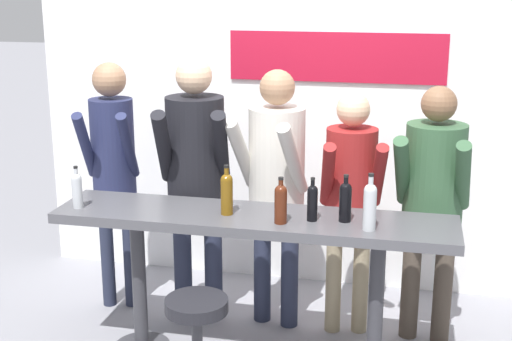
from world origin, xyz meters
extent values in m
cube|color=white|center=(0.00, 1.36, 1.30)|extent=(3.99, 0.10, 2.60)
cube|color=#B2142D|center=(0.32, 1.30, 1.77)|extent=(1.58, 0.02, 0.36)
cube|color=#4C4C51|center=(0.00, 0.00, 0.94)|extent=(2.39, 0.51, 0.06)
cylinder|color=#333338|center=(-0.74, 0.00, 0.48)|extent=(0.09, 0.09, 0.91)
cylinder|color=#333338|center=(0.74, 0.00, 0.48)|extent=(0.09, 0.09, 0.91)
cylinder|color=black|center=(-0.18, -0.57, 0.64)|extent=(0.34, 0.34, 0.07)
cylinder|color=#23283D|center=(-1.21, 0.56, 0.43)|extent=(0.10, 0.10, 0.85)
cylinder|color=#23283D|center=(-1.05, 0.59, 0.43)|extent=(0.10, 0.10, 0.85)
cylinder|color=#23284C|center=(-1.13, 0.57, 1.19)|extent=(0.35, 0.35, 0.67)
sphere|color=#9E7556|center=(-1.13, 0.57, 1.66)|extent=(0.23, 0.23, 0.23)
cylinder|color=#23284C|center=(-1.24, 0.38, 1.24)|extent=(0.14, 0.39, 0.51)
cylinder|color=#23284C|center=(-0.96, 0.43, 1.24)|extent=(0.14, 0.39, 0.51)
cylinder|color=#23283D|center=(-0.61, 0.48, 0.44)|extent=(0.12, 0.12, 0.88)
cylinder|color=#23283D|center=(-0.40, 0.52, 0.44)|extent=(0.12, 0.12, 0.88)
cylinder|color=black|center=(-0.51, 0.50, 1.23)|extent=(0.45, 0.45, 0.70)
sphere|color=#D6AD89|center=(-0.51, 0.50, 1.71)|extent=(0.24, 0.24, 0.24)
cylinder|color=black|center=(-0.66, 0.30, 1.28)|extent=(0.17, 0.43, 0.54)
cylinder|color=black|center=(-0.30, 0.37, 1.28)|extent=(0.17, 0.43, 0.54)
cylinder|color=#23283D|center=(-0.07, 0.57, 0.42)|extent=(0.12, 0.12, 0.85)
cylinder|color=#23283D|center=(0.13, 0.53, 0.42)|extent=(0.12, 0.12, 0.85)
cylinder|color=beige|center=(0.03, 0.55, 1.18)|extent=(0.44, 0.44, 0.67)
sphere|color=#9E7556|center=(0.03, 0.55, 1.65)|extent=(0.23, 0.23, 0.23)
cylinder|color=beige|center=(-0.17, 0.42, 1.23)|extent=(0.17, 0.41, 0.52)
cylinder|color=beige|center=(0.17, 0.35, 1.23)|extent=(0.17, 0.41, 0.52)
cylinder|color=gray|center=(0.43, 0.52, 0.39)|extent=(0.11, 0.11, 0.78)
cylinder|color=gray|center=(0.61, 0.55, 0.39)|extent=(0.11, 0.11, 0.78)
cylinder|color=maroon|center=(0.52, 0.54, 1.09)|extent=(0.38, 0.38, 0.62)
sphere|color=#D6AD89|center=(0.52, 0.54, 1.53)|extent=(0.21, 0.21, 0.21)
cylinder|color=maroon|center=(0.39, 0.36, 1.14)|extent=(0.14, 0.38, 0.48)
cylinder|color=maroon|center=(0.70, 0.41, 1.14)|extent=(0.14, 0.38, 0.48)
cylinder|color=#473D33|center=(0.94, 0.55, 0.41)|extent=(0.12, 0.12, 0.81)
cylinder|color=#473D33|center=(1.14, 0.53, 0.41)|extent=(0.12, 0.12, 0.81)
cylinder|color=#335638|center=(1.04, 0.54, 1.13)|extent=(0.42, 0.42, 0.64)
sphere|color=brown|center=(1.04, 0.54, 1.58)|extent=(0.22, 0.22, 0.22)
cylinder|color=#335638|center=(0.85, 0.40, 1.18)|extent=(0.13, 0.40, 0.50)
cylinder|color=#335638|center=(1.20, 0.36, 1.18)|extent=(0.13, 0.40, 0.50)
cylinder|color=black|center=(0.36, -0.03, 1.06)|extent=(0.06, 0.06, 0.18)
sphere|color=black|center=(0.36, -0.03, 1.15)|extent=(0.06, 0.06, 0.06)
cylinder|color=black|center=(0.36, -0.03, 1.18)|extent=(0.02, 0.02, 0.06)
cylinder|color=black|center=(0.36, -0.03, 1.22)|extent=(0.03, 0.03, 0.01)
cylinder|color=brown|center=(-0.15, -0.03, 1.08)|extent=(0.07, 0.07, 0.21)
sphere|color=brown|center=(-0.15, -0.03, 1.18)|extent=(0.07, 0.07, 0.07)
cylinder|color=brown|center=(-0.15, -0.03, 1.22)|extent=(0.03, 0.03, 0.07)
cylinder|color=black|center=(-0.15, -0.03, 1.26)|extent=(0.03, 0.03, 0.02)
cylinder|color=#B7BCC1|center=(-1.07, -0.11, 1.06)|extent=(0.06, 0.06, 0.18)
sphere|color=#B7BCC1|center=(-1.07, -0.11, 1.15)|extent=(0.06, 0.06, 0.06)
cylinder|color=#B7BCC1|center=(-1.07, -0.11, 1.19)|extent=(0.02, 0.02, 0.07)
cylinder|color=black|center=(-1.07, -0.11, 1.23)|extent=(0.03, 0.03, 0.01)
cylinder|color=#4C1E0F|center=(0.19, -0.11, 1.07)|extent=(0.07, 0.07, 0.19)
sphere|color=#4C1E0F|center=(0.19, -0.11, 1.16)|extent=(0.07, 0.07, 0.07)
cylinder|color=#4C1E0F|center=(0.19, -0.11, 1.20)|extent=(0.03, 0.03, 0.07)
cylinder|color=black|center=(0.19, -0.11, 1.24)|extent=(0.03, 0.03, 0.01)
cylinder|color=#B7BCC1|center=(0.69, -0.11, 1.08)|extent=(0.07, 0.07, 0.23)
sphere|color=#B7BCC1|center=(0.69, -0.11, 1.20)|extent=(0.07, 0.07, 0.07)
cylinder|color=#B7BCC1|center=(0.69, -0.11, 1.24)|extent=(0.03, 0.03, 0.08)
cylinder|color=black|center=(0.69, -0.11, 1.29)|extent=(0.03, 0.03, 0.02)
cylinder|color=black|center=(0.54, 0.00, 1.07)|extent=(0.07, 0.07, 0.19)
sphere|color=black|center=(0.54, 0.00, 1.17)|extent=(0.07, 0.07, 0.07)
cylinder|color=black|center=(0.54, 0.00, 1.20)|extent=(0.03, 0.03, 0.07)
cylinder|color=black|center=(0.54, 0.00, 1.24)|extent=(0.03, 0.03, 0.01)
camera|label=1|loc=(0.89, -3.90, 2.33)|focal=50.00mm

